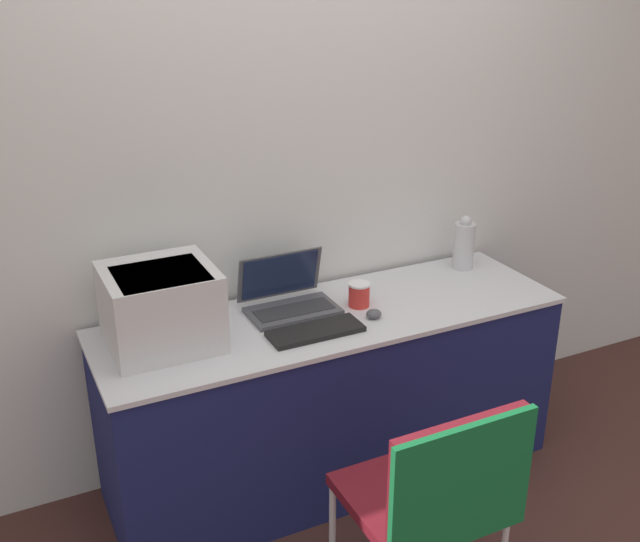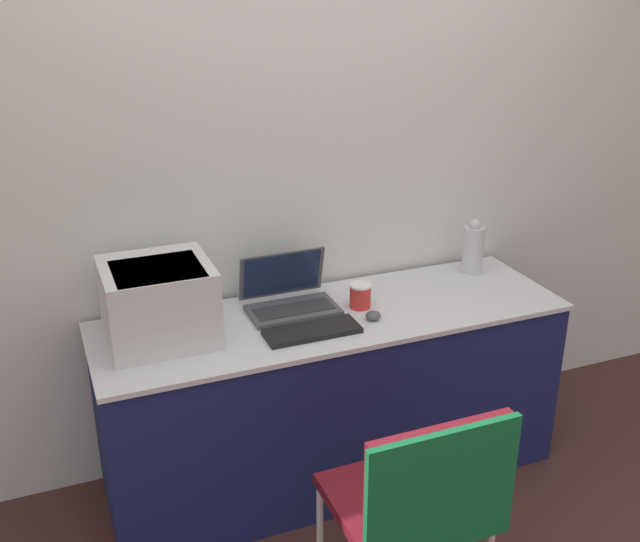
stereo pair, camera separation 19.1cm
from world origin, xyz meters
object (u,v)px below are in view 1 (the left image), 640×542
(laptop_left, at_px, (288,298))
(mouse, at_px, (374,314))
(coffee_cup, at_px, (359,294))
(external_keyboard, at_px, (316,331))
(printer, at_px, (161,304))
(metal_pitcher, at_px, (464,244))
(chair, at_px, (439,491))

(laptop_left, relative_size, mouse, 5.75)
(coffee_cup, bearing_deg, laptop_left, 159.51)
(external_keyboard, bearing_deg, laptop_left, 91.02)
(printer, relative_size, external_keyboard, 1.07)
(laptop_left, distance_m, metal_pitcher, 0.89)
(laptop_left, distance_m, chair, 1.01)
(external_keyboard, height_order, mouse, mouse)
(mouse, bearing_deg, metal_pitcher, 23.82)
(external_keyboard, relative_size, chair, 0.43)
(external_keyboard, xyz_separation_m, coffee_cup, (0.26, 0.14, 0.04))
(printer, xyz_separation_m, chair, (0.61, -0.89, -0.39))
(laptop_left, height_order, chair, laptop_left)
(coffee_cup, xyz_separation_m, mouse, (-0.00, -0.12, -0.03))
(printer, height_order, laptop_left, printer)
(chair, bearing_deg, mouse, 76.32)
(coffee_cup, bearing_deg, metal_pitcher, 13.56)
(external_keyboard, relative_size, mouse, 5.83)
(external_keyboard, xyz_separation_m, metal_pitcher, (0.88, 0.29, 0.10))
(laptop_left, bearing_deg, coffee_cup, -20.49)
(coffee_cup, relative_size, chair, 0.12)
(external_keyboard, relative_size, metal_pitcher, 1.46)
(laptop_left, bearing_deg, mouse, -40.22)
(chair, bearing_deg, external_keyboard, 96.50)
(external_keyboard, distance_m, metal_pitcher, 0.94)
(printer, xyz_separation_m, metal_pitcher, (1.41, 0.12, -0.04))
(coffee_cup, height_order, mouse, coffee_cup)
(metal_pitcher, height_order, chair, metal_pitcher)
(mouse, bearing_deg, laptop_left, 139.78)
(chair, bearing_deg, printer, 124.48)
(coffee_cup, relative_size, metal_pitcher, 0.40)
(coffee_cup, height_order, chair, coffee_cup)
(laptop_left, relative_size, external_keyboard, 0.99)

